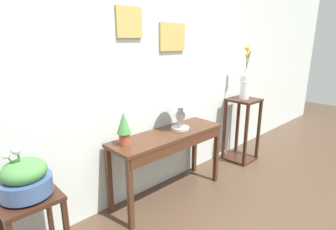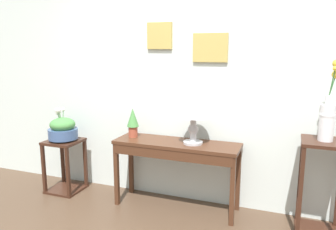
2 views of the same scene
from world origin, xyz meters
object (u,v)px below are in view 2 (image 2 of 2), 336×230
flower_vase_tall_right (328,115)px  potted_plant_on_console (133,121)px  planter_bowl_wide_left (63,129)px  table_lamp (193,109)px  pedestal_stand_left (65,166)px  pedestal_stand_right (320,188)px  console_table (176,152)px

flower_vase_tall_right → potted_plant_on_console: bearing=178.0°
planter_bowl_wide_left → potted_plant_on_console: bearing=6.1°
table_lamp → potted_plant_on_console: (-0.70, 0.03, -0.18)m
pedestal_stand_left → pedestal_stand_right: size_ratio=0.71×
table_lamp → flower_vase_tall_right: bearing=-1.5°
planter_bowl_wide_left → pedestal_stand_right: (2.79, 0.03, -0.32)m
table_lamp → potted_plant_on_console: bearing=177.2°
planter_bowl_wide_left → pedestal_stand_right: bearing=0.5°
potted_plant_on_console → flower_vase_tall_right: 1.93m
console_table → pedestal_stand_right: bearing=-0.4°
console_table → pedestal_stand_left: bearing=-178.6°
console_table → flower_vase_tall_right: 1.48m
pedestal_stand_right → flower_vase_tall_right: (0.00, 0.00, 0.68)m
potted_plant_on_console → table_lamp: bearing=-2.8°
table_lamp → planter_bowl_wide_left: bearing=-177.8°
console_table → potted_plant_on_console: 0.59m
table_lamp → pedestal_stand_right: size_ratio=0.56×
flower_vase_tall_right → planter_bowl_wide_left: bearing=-179.4°
table_lamp → pedestal_stand_right: bearing=-1.6°
potted_plant_on_console → pedestal_stand_right: size_ratio=0.36×
potted_plant_on_console → pedestal_stand_left: potted_plant_on_console is taller
pedestal_stand_left → potted_plant_on_console: bearing=6.1°
table_lamp → pedestal_stand_left: (-1.57, -0.06, -0.77)m
flower_vase_tall_right → pedestal_stand_right: bearing=-151.1°
pedestal_stand_left → pedestal_stand_right: pedestal_stand_right is taller
pedestal_stand_left → table_lamp: bearing=2.2°
table_lamp → potted_plant_on_console: 0.72m
planter_bowl_wide_left → pedestal_stand_right: planter_bowl_wide_left is taller
potted_plant_on_console → planter_bowl_wide_left: size_ratio=0.81×
pedestal_stand_left → flower_vase_tall_right: bearing=0.6°
pedestal_stand_left → planter_bowl_wide_left: 0.45m
table_lamp → flower_vase_tall_right: flower_vase_tall_right is taller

